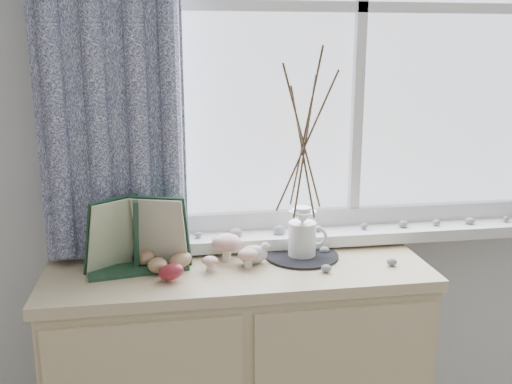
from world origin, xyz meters
The scene contains 7 objects.
botanical_book centered at (-0.46, 1.73, 0.97)m, with size 0.35×0.13×0.24m, color #1C3B27, non-canonical shape.
toadstool_cluster centered at (-0.17, 1.78, 0.90)m, with size 0.18×0.15×0.09m.
wooden_eggs centered at (-0.38, 1.73, 0.88)m, with size 0.17×0.18×0.08m.
songbird_figurine centered at (-0.10, 1.77, 0.88)m, with size 0.13×0.06×0.07m, color silver, non-canonical shape.
crocheted_doily centered at (0.07, 1.80, 0.85)m, with size 0.24×0.24×0.01m, color black.
twig_pitcher centered at (0.07, 1.80, 1.24)m, with size 0.32×0.32×0.69m.
sideboard_pebbles centered at (0.15, 1.75, 0.86)m, with size 0.33×0.23×0.02m.
Camera 1 is at (-0.37, 0.08, 1.51)m, focal length 40.00 mm.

